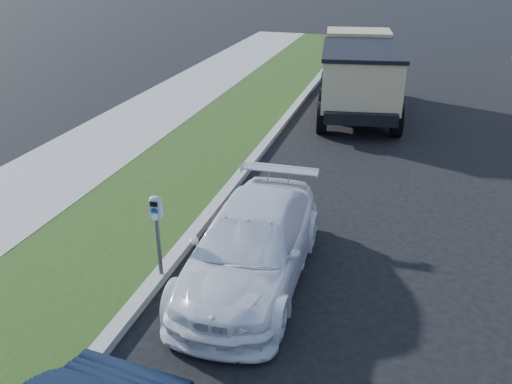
# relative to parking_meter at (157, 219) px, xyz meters

# --- Properties ---
(ground) EXTENTS (120.00, 120.00, 0.00)m
(ground) POSITION_rel_parking_meter_xyz_m (2.56, 0.88, -1.20)
(ground) COLOR black
(ground) RESTS_ON ground
(streetside) EXTENTS (6.12, 50.00, 0.15)m
(streetside) POSITION_rel_parking_meter_xyz_m (-3.01, 2.88, -1.14)
(streetside) COLOR gray
(streetside) RESTS_ON ground
(parking_meter) EXTENTS (0.21, 0.16, 1.47)m
(parking_meter) POSITION_rel_parking_meter_xyz_m (0.00, 0.00, 0.00)
(parking_meter) COLOR #3F4247
(parking_meter) RESTS_ON ground
(white_wagon) EXTENTS (1.93, 4.56, 1.31)m
(white_wagon) POSITION_rel_parking_meter_xyz_m (1.48, 0.49, -0.55)
(white_wagon) COLOR white
(white_wagon) RESTS_ON ground
(dump_truck) EXTENTS (3.27, 6.57, 2.47)m
(dump_truck) POSITION_rel_parking_meter_xyz_m (2.03, 11.44, 0.19)
(dump_truck) COLOR black
(dump_truck) RESTS_ON ground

